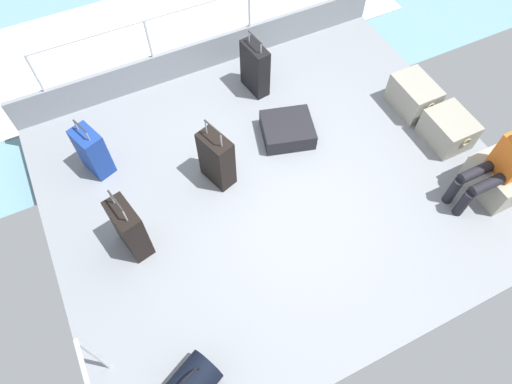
{
  "coord_description": "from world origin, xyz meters",
  "views": [
    {
      "loc": [
        2.52,
        -1.5,
        4.43
      ],
      "look_at": [
        0.16,
        -0.35,
        0.25
      ],
      "focal_mm": 31.63,
      "sensor_mm": 36.0,
      "label": 1
    }
  ],
  "objects": [
    {
      "name": "suitcase_2",
      "position": [
        0.05,
        -1.73,
        0.36
      ],
      "size": [
        0.46,
        0.3,
        0.92
      ],
      "color": "black",
      "rests_on": "ground_plane"
    },
    {
      "name": "railing_port",
      "position": [
        -2.17,
        0.0,
        0.78
      ],
      "size": [
        0.04,
        4.2,
        1.02
      ],
      "color": "silver",
      "rests_on": "ground_plane"
    },
    {
      "name": "suitcase_3",
      "position": [
        -0.37,
        -0.58,
        0.35
      ],
      "size": [
        0.45,
        0.33,
        0.91
      ],
      "color": "black",
      "rests_on": "ground_plane"
    },
    {
      "name": "suitcase_0",
      "position": [
        -1.12,
        -1.81,
        0.31
      ],
      "size": [
        0.42,
        0.34,
        0.77
      ],
      "color": "navy",
      "rests_on": "ground_plane"
    },
    {
      "name": "cargo_crate_1",
      "position": [
        0.34,
        2.18,
        0.19
      ],
      "size": [
        0.6,
        0.47,
        0.37
      ],
      "color": "gray",
      "rests_on": "ground_plane"
    },
    {
      "name": "sea_wake",
      "position": [
        -3.6,
        0.0,
        -0.34
      ],
      "size": [
        12.0,
        12.0,
        0.01
      ],
      "color": "#6B99A8",
      "rests_on": "ground_plane"
    },
    {
      "name": "ground_plane",
      "position": [
        0.0,
        0.0,
        -0.03
      ],
      "size": [
        4.4,
        5.2,
        0.06
      ],
      "primitive_type": "cube",
      "color": "gray"
    },
    {
      "name": "passenger_seated",
      "position": [
        1.16,
        2.01,
        0.57
      ],
      "size": [
        0.34,
        0.66,
        1.09
      ],
      "color": "orange",
      "rests_on": "ground_plane"
    },
    {
      "name": "cargo_crate_0",
      "position": [
        -0.3,
        2.13,
        0.2
      ],
      "size": [
        0.63,
        0.42,
        0.4
      ],
      "color": "gray",
      "rests_on": "ground_plane"
    },
    {
      "name": "cargo_crate_2",
      "position": [
        1.16,
        2.19,
        0.2
      ],
      "size": [
        0.65,
        0.47,
        0.39
      ],
      "color": "#9E9989",
      "rests_on": "ground_plane"
    },
    {
      "name": "gunwale_port",
      "position": [
        -2.17,
        0.0,
        0.23
      ],
      "size": [
        0.06,
        5.2,
        0.45
      ],
      "primitive_type": "cube",
      "color": "gray",
      "rests_on": "ground_plane"
    },
    {
      "name": "suitcase_1",
      "position": [
        -1.5,
        0.45,
        0.35
      ],
      "size": [
        0.45,
        0.25,
        0.85
      ],
      "color": "black",
      "rests_on": "ground_plane"
    },
    {
      "name": "suitcase_4",
      "position": [
        -0.57,
        0.44,
        0.11
      ],
      "size": [
        0.71,
        0.74,
        0.22
      ],
      "color": "black",
      "rests_on": "ground_plane"
    }
  ]
}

